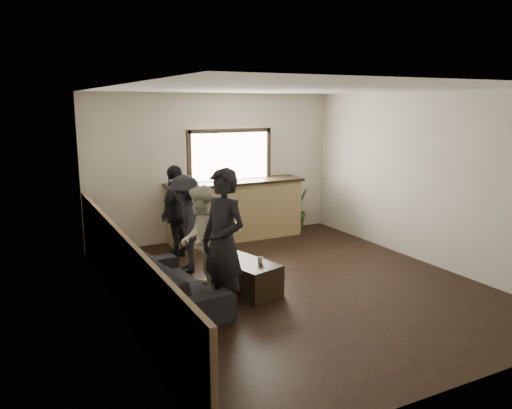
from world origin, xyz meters
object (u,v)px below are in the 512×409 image
cup_b (260,260)px  potted_plant (298,210)px  bar_counter (236,207)px  person_a (223,243)px  person_c (186,224)px  coffee_table (246,277)px  cup_a (230,257)px  person_b (201,240)px  sofa (175,283)px  person_d (177,212)px

cup_b → potted_plant: size_ratio=0.10×
bar_counter → person_a: bar_counter is taller
potted_plant → person_c: person_c is taller
coffee_table → person_a: (-0.56, -0.54, 0.70)m
cup_a → person_b: (-0.38, 0.12, 0.27)m
cup_a → person_a: (-0.38, -0.66, 0.43)m
potted_plant → bar_counter: bearing=178.1°
potted_plant → person_b: size_ratio=0.60×
cup_a → potted_plant: 3.59m
potted_plant → person_c: (-2.89, -1.35, 0.31)m
coffee_table → person_c: (-0.44, 1.22, 0.55)m
person_b → person_c: 0.99m
coffee_table → cup_a: size_ratio=7.33×
bar_counter → person_b: (-1.62, -2.37, 0.12)m
bar_counter → cup_a: bearing=-116.4°
sofa → cup_a: sofa is taller
sofa → person_d: (0.67, 1.93, 0.52)m
bar_counter → potted_plant: 1.40m
potted_plant → coffee_table: bearing=-133.6°
person_a → potted_plant: bearing=115.5°
cup_a → potted_plant: size_ratio=0.15×
coffee_table → person_b: person_b is taller
bar_counter → person_d: bar_counter is taller
cup_b → potted_plant: 3.55m
cup_b → person_d: size_ratio=0.06×
cup_b → cup_a: bearing=141.5°
bar_counter → person_c: (-1.50, -1.39, 0.13)m
cup_a → cup_b: size_ratio=1.48×
bar_counter → cup_b: bar_counter is taller
person_b → cup_a: bearing=97.1°
coffee_table → cup_b: cup_b is taller
potted_plant → person_a: bearing=-134.1°
cup_a → potted_plant: (2.63, 2.45, -0.04)m
bar_counter → cup_a: bar_counter is taller
sofa → coffee_table: bearing=-96.8°
cup_a → person_a: 0.87m
cup_a → person_b: size_ratio=0.09×
coffee_table → person_b: 0.82m
person_b → person_c: (0.12, 0.98, 0.01)m
bar_counter → coffee_table: (-1.06, -2.62, -0.42)m
potted_plant → cup_a: bearing=-137.1°
bar_counter → cup_a: 2.79m
person_a → person_d: size_ratio=1.15×
person_a → sofa: bearing=-161.9°
bar_counter → coffee_table: size_ratio=2.73×
cup_b → person_a: (-0.72, -0.39, 0.44)m
person_b → person_d: 1.73m
cup_b → potted_plant: bearing=49.9°
sofa → cup_b: size_ratio=21.12×
cup_a → person_c: bearing=103.2°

